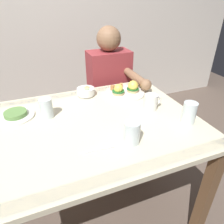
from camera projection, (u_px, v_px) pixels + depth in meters
ground_plane at (95, 209)px, 1.51m from camera, size 6.00×6.00×0.00m
dining_table at (90, 139)px, 1.19m from camera, size 1.20×0.90×0.74m
eggs_benedict_plate at (126, 91)px, 1.44m from camera, size 0.27×0.27×0.09m
fruit_bowl at (86, 92)px, 1.42m from camera, size 0.12×0.12×0.06m
coffee_mug at (151, 102)px, 1.25m from camera, size 0.11×0.08×0.09m
fork at (99, 149)px, 0.95m from camera, size 0.16×0.02×0.00m
water_glass_near at (132, 134)px, 0.97m from camera, size 0.08×0.08×0.11m
water_glass_far at (189, 114)px, 1.12m from camera, size 0.07×0.07×0.12m
water_glass_extra at (47, 109)px, 1.17m from camera, size 0.07×0.07×0.11m
side_plate at (16, 115)px, 1.18m from camera, size 0.20×0.20×0.04m
diner_person at (111, 87)px, 1.78m from camera, size 0.34×0.54×1.14m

